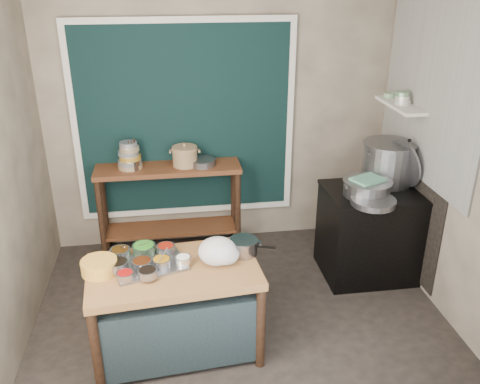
{
  "coord_description": "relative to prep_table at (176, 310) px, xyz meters",
  "views": [
    {
      "loc": [
        -0.53,
        -3.52,
        2.77
      ],
      "look_at": [
        0.03,
        0.25,
        1.08
      ],
      "focal_mm": 38.0,
      "sensor_mm": 36.0,
      "label": 1
    }
  ],
  "objects": [
    {
      "name": "floor",
      "position": [
        0.55,
        0.3,
        -0.39
      ],
      "size": [
        3.5,
        3.0,
        0.02
      ],
      "primitive_type": "cube",
      "color": "#2F2824",
      "rests_on": "ground"
    },
    {
      "name": "back_wall",
      "position": [
        0.55,
        1.81,
        1.02
      ],
      "size": [
        3.5,
        0.02,
        2.8
      ],
      "primitive_type": "cube",
      "color": "gray",
      "rests_on": "floor"
    },
    {
      "name": "right_wall",
      "position": [
        2.31,
        0.3,
        1.02
      ],
      "size": [
        0.02,
        3.0,
        2.8
      ],
      "primitive_type": "cube",
      "color": "gray",
      "rests_on": "floor"
    },
    {
      "name": "curtain_panel",
      "position": [
        0.2,
        1.77,
        0.98
      ],
      "size": [
        2.1,
        0.02,
        1.9
      ],
      "primitive_type": "cube",
      "color": "black",
      "rests_on": "back_wall"
    },
    {
      "name": "curtain_frame",
      "position": [
        0.2,
        1.76,
        0.98
      ],
      "size": [
        2.22,
        0.03,
        2.02
      ],
      "primitive_type": null,
      "color": "beige",
      "rests_on": "back_wall"
    },
    {
      "name": "tile_panel",
      "position": [
        2.28,
        0.85,
        1.48
      ],
      "size": [
        0.02,
        1.7,
        1.7
      ],
      "primitive_type": "cube",
      "color": "#B2B2AA",
      "rests_on": "right_wall"
    },
    {
      "name": "soot_patch",
      "position": [
        2.29,
        0.95,
        0.32
      ],
      "size": [
        0.01,
        1.3,
        1.3
      ],
      "primitive_type": "cube",
      "color": "black",
      "rests_on": "right_wall"
    },
    {
      "name": "wall_shelf",
      "position": [
        2.18,
        1.15,
        1.23
      ],
      "size": [
        0.22,
        0.7,
        0.03
      ],
      "primitive_type": "cube",
      "color": "beige",
      "rests_on": "right_wall"
    },
    {
      "name": "prep_table",
      "position": [
        0.0,
        0.0,
        0.0
      ],
      "size": [
        1.31,
        0.82,
        0.75
      ],
      "primitive_type": "cube",
      "rotation": [
        0.0,
        0.0,
        0.08
      ],
      "color": "brown",
      "rests_on": "floor"
    },
    {
      "name": "back_counter",
      "position": [
        -0.0,
        1.58,
        0.1
      ],
      "size": [
        1.45,
        0.4,
        0.95
      ],
      "primitive_type": "cube",
      "color": "brown",
      "rests_on": "floor"
    },
    {
      "name": "stove_block",
      "position": [
        1.9,
        0.85,
        0.05
      ],
      "size": [
        0.9,
        0.68,
        0.85
      ],
      "primitive_type": "cube",
      "color": "black",
      "rests_on": "floor"
    },
    {
      "name": "stove_top",
      "position": [
        1.9,
        0.85,
        0.49
      ],
      "size": [
        0.92,
        0.69,
        0.03
      ],
      "primitive_type": "cube",
      "color": "black",
      "rests_on": "stove_block"
    },
    {
      "name": "condiment_tray",
      "position": [
        -0.18,
        0.05,
        0.39
      ],
      "size": [
        0.59,
        0.49,
        0.02
      ],
      "primitive_type": "cube",
      "rotation": [
        0.0,
        0.0,
        0.28
      ],
      "color": "gray",
      "rests_on": "prep_table"
    },
    {
      "name": "condiment_bowls",
      "position": [
        -0.22,
        0.06,
        0.43
      ],
      "size": [
        0.61,
        0.49,
        0.07
      ],
      "color": "gray",
      "rests_on": "condiment_tray"
    },
    {
      "name": "yellow_basin",
      "position": [
        -0.53,
        0.02,
        0.43
      ],
      "size": [
        0.28,
        0.28,
        0.1
      ],
      "primitive_type": "cylinder",
      "rotation": [
        0.0,
        0.0,
        0.05
      ],
      "color": "gold",
      "rests_on": "prep_table"
    },
    {
      "name": "saucepan",
      "position": [
        0.54,
        0.13,
        0.44
      ],
      "size": [
        0.29,
        0.29,
        0.12
      ],
      "primitive_type": null,
      "rotation": [
        0.0,
        0.0,
        -0.32
      ],
      "color": "gray",
      "rests_on": "prep_table"
    },
    {
      "name": "plastic_bag_a",
      "position": [
        0.33,
        0.01,
        0.48
      ],
      "size": [
        0.34,
        0.31,
        0.21
      ],
      "primitive_type": "ellipsoid",
      "rotation": [
        0.0,
        0.0,
        0.24
      ],
      "color": "white",
      "rests_on": "prep_table"
    },
    {
      "name": "plastic_bag_b",
      "position": [
        0.39,
        0.01,
        0.45
      ],
      "size": [
        0.25,
        0.23,
        0.15
      ],
      "primitive_type": "ellipsoid",
      "rotation": [
        0.0,
        0.0,
        0.35
      ],
      "color": "white",
      "rests_on": "prep_table"
    },
    {
      "name": "bowl_stack",
      "position": [
        -0.37,
        1.59,
        0.69
      ],
      "size": [
        0.24,
        0.24,
        0.27
      ],
      "color": "tan",
      "rests_on": "back_counter"
    },
    {
      "name": "utensil_cup",
      "position": [
        -0.35,
        1.56,
        0.62
      ],
      "size": [
        0.19,
        0.19,
        0.09
      ],
      "primitive_type": "cylinder",
      "rotation": [
        0.0,
        0.0,
        0.26
      ],
      "color": "gray",
      "rests_on": "back_counter"
    },
    {
      "name": "ceramic_crock",
      "position": [
        0.17,
        1.58,
        0.66
      ],
      "size": [
        0.29,
        0.29,
        0.18
      ],
      "primitive_type": null,
      "rotation": [
        0.0,
        0.0,
        -0.08
      ],
      "color": "#926D4F",
      "rests_on": "back_counter"
    },
    {
      "name": "wide_bowl",
      "position": [
        0.35,
        1.56,
        0.61
      ],
      "size": [
        0.27,
        0.27,
        0.07
      ],
      "primitive_type": "cylinder",
      "rotation": [
        0.0,
        0.0,
        0.02
      ],
      "color": "gray",
      "rests_on": "back_counter"
    },
    {
      "name": "stock_pot",
      "position": [
        2.07,
        1.03,
        0.7
      ],
      "size": [
        0.65,
        0.65,
        0.4
      ],
      "primitive_type": null,
      "rotation": [
        0.0,
        0.0,
        0.35
      ],
      "color": "gray",
      "rests_on": "stove_top"
    },
    {
      "name": "pot_lid",
      "position": [
        2.18,
        0.93,
        0.73
      ],
      "size": [
        0.21,
        0.48,
        0.46
      ],
      "primitive_type": "cylinder",
      "rotation": [
        0.0,
        1.36,
        0.2
      ],
      "color": "gray",
      "rests_on": "stove_top"
    },
    {
      "name": "steamer",
      "position": [
        1.77,
        0.76,
        0.58
      ],
      "size": [
        0.54,
        0.54,
        0.15
      ],
      "primitive_type": null,
      "rotation": [
        0.0,
        0.0,
        0.23
      ],
      "color": "gray",
      "rests_on": "stove_top"
    },
    {
      "name": "green_cloth",
      "position": [
        1.77,
        0.76,
        0.66
      ],
      "size": [
        0.33,
        0.3,
        0.02
      ],
      "primitive_type": "cube",
      "rotation": [
        0.0,
        0.0,
        0.41
      ],
      "color": "#61A580",
      "rests_on": "steamer"
    },
    {
      "name": "shallow_pan",
      "position": [
        1.76,
        0.57,
        0.53
      ],
      "size": [
        0.43,
        0.43,
        0.05
      ],
      "primitive_type": "cylinder",
      "rotation": [
        0.0,
        0.0,
        -0.11
      ],
      "color": "gray",
      "rests_on": "stove_top"
    },
    {
      "name": "shelf_bowl_stack",
      "position": [
        2.18,
        1.14,
        1.29
      ],
      "size": [
        0.14,
        0.14,
        0.12
      ],
      "color": "silver",
      "rests_on": "wall_shelf"
    },
    {
      "name": "shelf_bowl_green",
      "position": [
        2.18,
        1.4,
        1.26
      ],
      "size": [
        0.15,
        0.15,
        0.04
      ],
      "primitive_type": "cylinder",
      "rotation": [
        0.0,
        0.0,
        0.27
      ],
      "color": "gray",
      "rests_on": "wall_shelf"
    }
  ]
}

